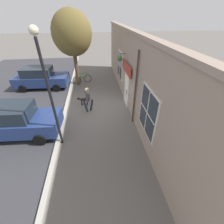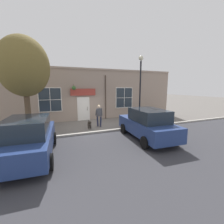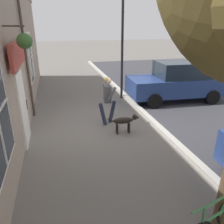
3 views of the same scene
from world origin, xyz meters
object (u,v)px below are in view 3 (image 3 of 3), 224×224
Objects in this scene: dog_on_leash at (125,121)px; street_lamp at (123,23)px; leaning_bicycle at (216,221)px; parked_car_mid_block at (178,81)px; pedestrian_walking at (108,96)px.

street_lamp is (0.98, 3.55, 2.91)m from dog_on_leash.
street_lamp is (0.76, 7.52, 2.95)m from leaning_bicycle.
street_lamp is at bearing 84.21° from leaning_bicycle.
leaning_bicycle is at bearing -115.38° from parked_car_mid_block.
pedestrian_walking is at bearing 96.85° from leaning_bicycle.
leaning_bicycle is at bearing -86.86° from dog_on_leash.
parked_car_mid_block is (3.69, 1.76, -0.12)m from pedestrian_walking.
parked_car_mid_block is at bearing 37.92° from dog_on_leash.
pedestrian_walking is 0.32× the size of street_lamp.
pedestrian_walking is 1.00× the size of leaning_bicycle.
street_lamp reaches higher than pedestrian_walking.
dog_on_leash is 0.63× the size of leaning_bicycle.
parked_car_mid_block reaches higher than leaning_bicycle.
leaning_bicycle is 7.28m from parked_car_mid_block.
leaning_bicycle is at bearing -83.15° from pedestrian_walking.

